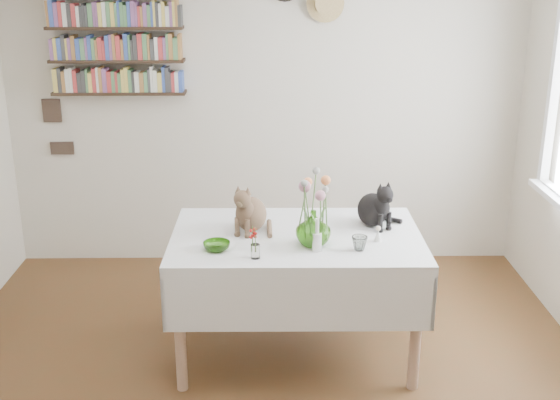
{
  "coord_description": "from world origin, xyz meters",
  "views": [
    {
      "loc": [
        0.04,
        -3.15,
        2.34
      ],
      "look_at": [
        0.09,
        0.64,
        1.05
      ],
      "focal_mm": 45.0,
      "sensor_mm": 36.0,
      "label": 1
    }
  ],
  "objects_px": {
    "black_cat": "(373,201)",
    "flower_vase": "(313,228)",
    "tabby_cat": "(251,205)",
    "dining_table": "(296,265)",
    "bookshelf_unit": "(115,33)"
  },
  "relations": [
    {
      "from": "tabby_cat",
      "to": "black_cat",
      "type": "distance_m",
      "value": 0.75
    },
    {
      "from": "black_cat",
      "to": "bookshelf_unit",
      "type": "xyz_separation_m",
      "value": [
        -1.77,
        1.25,
        0.89
      ]
    },
    {
      "from": "dining_table",
      "to": "black_cat",
      "type": "height_order",
      "value": "black_cat"
    },
    {
      "from": "black_cat",
      "to": "bookshelf_unit",
      "type": "distance_m",
      "value": 2.34
    },
    {
      "from": "dining_table",
      "to": "black_cat",
      "type": "distance_m",
      "value": 0.61
    },
    {
      "from": "tabby_cat",
      "to": "dining_table",
      "type": "bearing_deg",
      "value": 5.89
    },
    {
      "from": "dining_table",
      "to": "tabby_cat",
      "type": "distance_m",
      "value": 0.45
    },
    {
      "from": "dining_table",
      "to": "tabby_cat",
      "type": "xyz_separation_m",
      "value": [
        -0.27,
        0.09,
        0.35
      ]
    },
    {
      "from": "flower_vase",
      "to": "bookshelf_unit",
      "type": "height_order",
      "value": "bookshelf_unit"
    },
    {
      "from": "black_cat",
      "to": "flower_vase",
      "type": "xyz_separation_m",
      "value": [
        -0.38,
        -0.33,
        -0.05
      ]
    },
    {
      "from": "tabby_cat",
      "to": "black_cat",
      "type": "bearing_deg",
      "value": 29.8
    },
    {
      "from": "tabby_cat",
      "to": "bookshelf_unit",
      "type": "distance_m",
      "value": 1.9
    },
    {
      "from": "tabby_cat",
      "to": "flower_vase",
      "type": "bearing_deg",
      "value": -11.22
    },
    {
      "from": "dining_table",
      "to": "bookshelf_unit",
      "type": "xyz_separation_m",
      "value": [
        -1.29,
        1.42,
        1.24
      ]
    },
    {
      "from": "tabby_cat",
      "to": "bookshelf_unit",
      "type": "bearing_deg",
      "value": 151.53
    }
  ]
}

